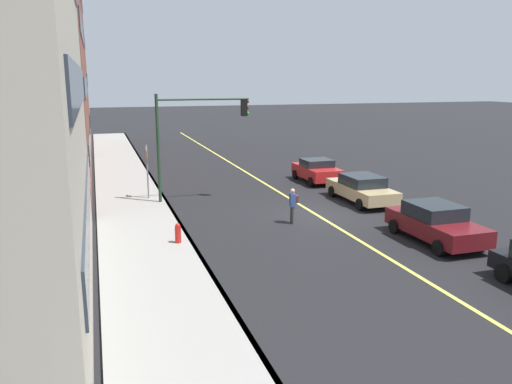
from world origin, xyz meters
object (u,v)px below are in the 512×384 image
object	(u,v)px
pedestrian_with_backpack	(293,203)
fire_hydrant	(178,235)
car_red	(317,170)
car_maroon	(436,223)
street_sign_post	(147,168)
traffic_light_mast	(195,128)
car_tan	(362,188)

from	to	relation	value
pedestrian_with_backpack	fire_hydrant	bearing A→B (deg)	107.07
car_red	car_maroon	xyz separation A→B (m)	(-12.53, 0.45, 0.03)
pedestrian_with_backpack	street_sign_post	xyz separation A→B (m)	(6.39, 5.78, 0.85)
traffic_light_mast	fire_hydrant	size ratio (longest dim) A/B	6.05
pedestrian_with_backpack	street_sign_post	bearing A→B (deg)	42.13
car_red	fire_hydrant	xyz separation A→B (m)	(-10.04, 10.43, -0.28)
car_red	traffic_light_mast	bearing A→B (deg)	109.73
street_sign_post	car_tan	bearing A→B (deg)	-108.97
street_sign_post	fire_hydrant	xyz separation A→B (m)	(-8.07, -0.30, -1.31)
car_red	car_tan	xyz separation A→B (m)	(-5.67, -0.04, 0.00)
car_maroon	car_tan	bearing A→B (deg)	-4.03
pedestrian_with_backpack	traffic_light_mast	bearing A→B (deg)	32.15
car_red	street_sign_post	bearing A→B (deg)	100.39
street_sign_post	car_maroon	bearing A→B (deg)	-135.75
car_maroon	car_tan	xyz separation A→B (m)	(6.86, -0.48, -0.03)
car_red	car_tan	bearing A→B (deg)	-179.64
street_sign_post	pedestrian_with_backpack	bearing A→B (deg)	-137.87
car_maroon	pedestrian_with_backpack	size ratio (longest dim) A/B	2.78
traffic_light_mast	car_tan	bearing A→B (deg)	-107.77
car_maroon	fire_hydrant	world-z (taller)	car_maroon
street_sign_post	traffic_light_mast	bearing A→B (deg)	-112.98
car_tan	fire_hydrant	distance (m)	11.34
pedestrian_with_backpack	traffic_light_mast	distance (m)	7.03
car_maroon	pedestrian_with_backpack	world-z (taller)	pedestrian_with_backpack
car_tan	pedestrian_with_backpack	world-z (taller)	pedestrian_with_backpack
street_sign_post	fire_hydrant	world-z (taller)	street_sign_post
car_tan	street_sign_post	xyz separation A→B (m)	(3.70, 10.77, 1.03)
street_sign_post	fire_hydrant	bearing A→B (deg)	-177.84
car_red	street_sign_post	size ratio (longest dim) A/B	1.28
pedestrian_with_backpack	fire_hydrant	world-z (taller)	pedestrian_with_backpack
car_maroon	street_sign_post	bearing A→B (deg)	44.25
car_tan	street_sign_post	bearing A→B (deg)	71.03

